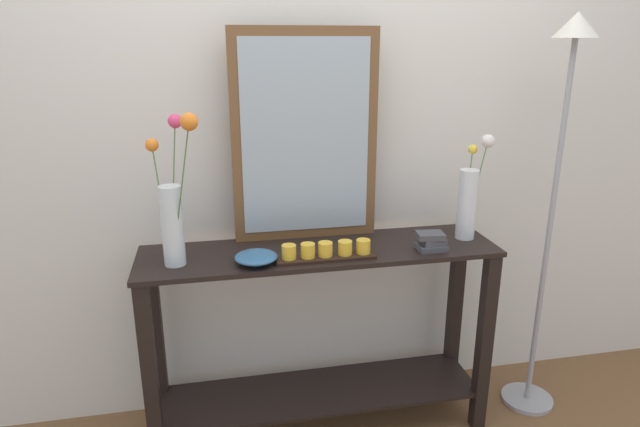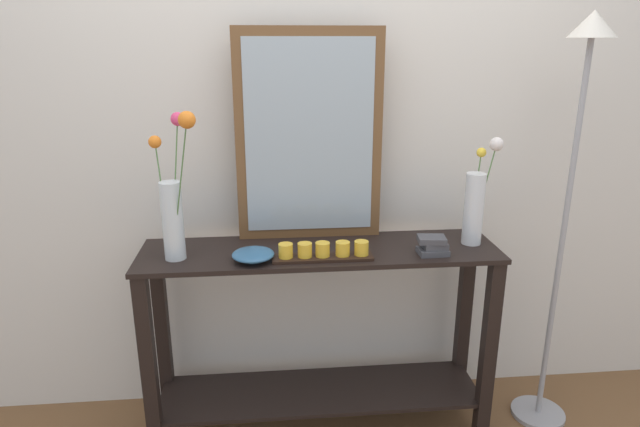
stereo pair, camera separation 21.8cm
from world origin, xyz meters
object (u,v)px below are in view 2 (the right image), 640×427
Objects in this scene: mirror_leaning at (309,137)px; vase_right at (476,202)px; decorative_bowl at (253,255)px; floor_lamp at (573,163)px; tall_vase_left at (173,203)px; book_stack at (433,246)px; candle_tray at (324,252)px; console_table at (320,325)px.

vase_right is (0.68, -0.15, -0.26)m from mirror_leaning.
decorative_bowl is 0.09× the size of floor_lamp.
floor_lamp is at bearing 3.03° from decorative_bowl.
tall_vase_left is 0.36m from decorative_bowl.
candle_tray is at bearing -178.75° from book_stack.
tall_vase_left is 3.53× the size of decorative_bowl.
book_stack reaches higher than decorative_bowl.
mirror_leaning is 2.22× the size of candle_tray.
book_stack is at bearing -2.87° from tall_vase_left.
decorative_bowl is (-0.27, -0.10, 0.38)m from console_table.
book_stack is at bearing 0.36° from decorative_bowl.
tall_vase_left is at bearing 177.13° from book_stack.
decorative_bowl is (-0.27, 0.01, -0.00)m from candle_tray.
candle_tray is 2.39× the size of decorative_bowl.
vase_right is at bearing -12.20° from mirror_leaning.
tall_vase_left is 1.21m from vase_right.
book_stack is 0.66m from floor_lamp.
decorative_bowl is at bearing -133.00° from mirror_leaning.
floor_lamp is (1.29, 0.07, 0.32)m from decorative_bowl.
vase_right is at bearing 2.63° from tall_vase_left.
decorative_bowl is 1.33m from floor_lamp.
vase_right is 0.93m from decorative_bowl.
candle_tray reaches higher than console_table.
tall_vase_left is 1.59m from floor_lamp.
book_stack is at bearing -152.37° from vase_right.
floor_lamp is at bearing 0.48° from tall_vase_left.
vase_right reaches higher than candle_tray.
floor_lamp is (1.01, 0.07, 0.32)m from candle_tray.
book_stack is at bearing -173.70° from floor_lamp.
mirror_leaning reaches higher than decorative_bowl.
floor_lamp is (1.02, -0.03, 0.70)m from console_table.
mirror_leaning reaches higher than candle_tray.
mirror_leaning is 0.48m from candle_tray.
vase_right reaches higher than book_stack.
book_stack reaches higher than candle_tray.
decorative_bowl is (-0.91, -0.11, -0.15)m from vase_right.
floor_lamp reaches higher than decorative_bowl.
floor_lamp is (0.37, -0.04, 0.17)m from vase_right.
mirror_leaning reaches higher than vase_right.
candle_tray is at bearing -82.49° from mirror_leaning.
mirror_leaning is 5.31× the size of decorative_bowl.
candle_tray is 3.18× the size of book_stack.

